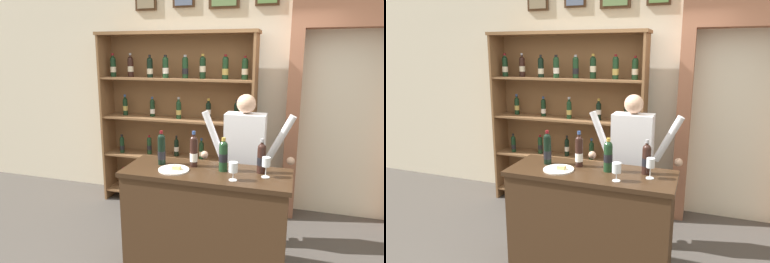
# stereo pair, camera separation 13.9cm
# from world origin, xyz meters

# --- Properties ---
(back_wall) EXTENTS (12.00, 0.19, 3.57)m
(back_wall) POSITION_xyz_m (-0.00, 1.74, 1.79)
(back_wall) COLOR beige
(back_wall) RESTS_ON ground
(wine_shelf) EXTENTS (2.07, 0.38, 2.28)m
(wine_shelf) POSITION_xyz_m (-0.64, 1.41, 1.23)
(wine_shelf) COLOR brown
(wine_shelf) RESTS_ON ground
(archway_doorway) EXTENTS (1.42, 0.45, 2.66)m
(archway_doorway) POSITION_xyz_m (1.44, 1.61, 1.53)
(archway_doorway) COLOR #935B42
(archway_doorway) RESTS_ON ground
(tasting_counter) EXTENTS (1.46, 0.56, 1.01)m
(tasting_counter) POSITION_xyz_m (0.13, -0.00, 0.51)
(tasting_counter) COLOR #422B19
(tasting_counter) RESTS_ON ground
(shopkeeper) EXTENTS (0.96, 0.22, 1.62)m
(shopkeeper) POSITION_xyz_m (0.37, 0.63, 1.00)
(shopkeeper) COLOR #2D3347
(shopkeeper) RESTS_ON ground
(tasting_bottle_chianti) EXTENTS (0.07, 0.07, 0.32)m
(tasting_bottle_chianti) POSITION_xyz_m (-0.31, 0.06, 1.15)
(tasting_bottle_chianti) COLOR black
(tasting_bottle_chianti) RESTS_ON tasting_counter
(tasting_bottle_rosso) EXTENTS (0.07, 0.07, 0.33)m
(tasting_bottle_rosso) POSITION_xyz_m (-0.01, 0.09, 1.15)
(tasting_bottle_rosso) COLOR black
(tasting_bottle_rosso) RESTS_ON tasting_counter
(tasting_bottle_vin_santo) EXTENTS (0.08, 0.08, 0.30)m
(tasting_bottle_vin_santo) POSITION_xyz_m (0.27, 0.05, 1.15)
(tasting_bottle_vin_santo) COLOR #19381E
(tasting_bottle_vin_santo) RESTS_ON tasting_counter
(tasting_bottle_prosecco) EXTENTS (0.07, 0.07, 0.30)m
(tasting_bottle_prosecco) POSITION_xyz_m (0.59, 0.09, 1.15)
(tasting_bottle_prosecco) COLOR black
(tasting_bottle_prosecco) RESTS_ON tasting_counter
(wine_glass_right) EXTENTS (0.07, 0.07, 0.15)m
(wine_glass_right) POSITION_xyz_m (0.39, -0.16, 1.11)
(wine_glass_right) COLOR silver
(wine_glass_right) RESTS_ON tasting_counter
(wine_glass_spare) EXTENTS (0.07, 0.07, 0.17)m
(wine_glass_spare) POSITION_xyz_m (0.64, -0.01, 1.14)
(wine_glass_spare) COLOR silver
(wine_glass_spare) RESTS_ON tasting_counter
(cheese_plate) EXTENTS (0.27, 0.27, 0.04)m
(cheese_plate) POSITION_xyz_m (-0.14, -0.07, 1.02)
(cheese_plate) COLOR white
(cheese_plate) RESTS_ON tasting_counter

